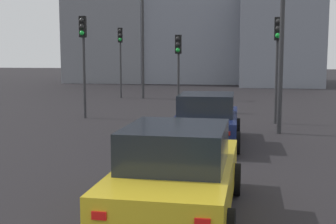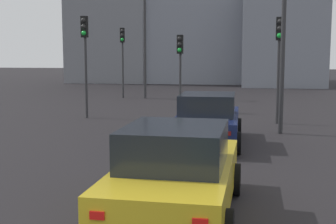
{
  "view_description": "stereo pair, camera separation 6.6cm",
  "coord_description": "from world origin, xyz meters",
  "px_view_note": "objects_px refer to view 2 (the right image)",
  "views": [
    {
      "loc": [
        -3.6,
        -2.34,
        2.82
      ],
      "look_at": [
        5.93,
        -0.93,
        1.58
      ],
      "focal_mm": 49.17,
      "sensor_mm": 36.0,
      "label": 1
    },
    {
      "loc": [
        -3.59,
        -2.4,
        2.82
      ],
      "look_at": [
        5.93,
        -0.93,
        1.58
      ],
      "focal_mm": 49.17,
      "sensor_mm": 36.0,
      "label": 2
    }
  ],
  "objects_px": {
    "car_yellow_left_second": "(177,173)",
    "traffic_light_near_left": "(85,46)",
    "traffic_light_far_right": "(122,48)",
    "street_lamp_far": "(145,31)",
    "traffic_light_near_right": "(279,48)",
    "car_navy_left_lead": "(208,120)",
    "traffic_light_far_left": "(180,56)"
  },
  "relations": [
    {
      "from": "traffic_light_far_left",
      "to": "street_lamp_far",
      "type": "relative_size",
      "value": 0.52
    },
    {
      "from": "traffic_light_near_left",
      "to": "traffic_light_near_right",
      "type": "xyz_separation_m",
      "value": [
        -0.4,
        -8.09,
        -0.11
      ]
    },
    {
      "from": "car_navy_left_lead",
      "to": "traffic_light_near_right",
      "type": "distance_m",
      "value": 5.66
    },
    {
      "from": "traffic_light_near_right",
      "to": "street_lamp_far",
      "type": "relative_size",
      "value": 0.6
    },
    {
      "from": "car_yellow_left_second",
      "to": "traffic_light_far_right",
      "type": "bearing_deg",
      "value": 18.96
    },
    {
      "from": "traffic_light_far_right",
      "to": "street_lamp_far",
      "type": "distance_m",
      "value": 1.76
    },
    {
      "from": "car_navy_left_lead",
      "to": "car_yellow_left_second",
      "type": "xyz_separation_m",
      "value": [
        -6.48,
        0.09,
        0.01
      ]
    },
    {
      "from": "car_yellow_left_second",
      "to": "traffic_light_far_left",
      "type": "relative_size",
      "value": 1.22
    },
    {
      "from": "traffic_light_near_left",
      "to": "traffic_light_near_right",
      "type": "relative_size",
      "value": 1.04
    },
    {
      "from": "traffic_light_far_left",
      "to": "traffic_light_far_right",
      "type": "height_order",
      "value": "traffic_light_far_right"
    },
    {
      "from": "car_navy_left_lead",
      "to": "traffic_light_far_left",
      "type": "xyz_separation_m",
      "value": [
        7.92,
        1.89,
        1.9
      ]
    },
    {
      "from": "street_lamp_far",
      "to": "traffic_light_near_right",
      "type": "bearing_deg",
      "value": -142.37
    },
    {
      "from": "traffic_light_near_right",
      "to": "traffic_light_far_left",
      "type": "xyz_separation_m",
      "value": [
        3.35,
        4.36,
        -0.37
      ]
    },
    {
      "from": "traffic_light_far_left",
      "to": "car_yellow_left_second",
      "type": "bearing_deg",
      "value": 14.05
    },
    {
      "from": "car_yellow_left_second",
      "to": "traffic_light_far_right",
      "type": "height_order",
      "value": "traffic_light_far_right"
    },
    {
      "from": "car_yellow_left_second",
      "to": "street_lamp_far",
      "type": "relative_size",
      "value": 0.63
    },
    {
      "from": "traffic_light_near_left",
      "to": "street_lamp_far",
      "type": "relative_size",
      "value": 0.62
    },
    {
      "from": "car_yellow_left_second",
      "to": "traffic_light_near_right",
      "type": "relative_size",
      "value": 1.06
    },
    {
      "from": "car_navy_left_lead",
      "to": "street_lamp_far",
      "type": "bearing_deg",
      "value": 19.38
    },
    {
      "from": "street_lamp_far",
      "to": "car_yellow_left_second",
      "type": "bearing_deg",
      "value": -166.91
    },
    {
      "from": "street_lamp_far",
      "to": "traffic_light_near_left",
      "type": "bearing_deg",
      "value": 175.35
    },
    {
      "from": "traffic_light_near_right",
      "to": "street_lamp_far",
      "type": "xyz_separation_m",
      "value": [
        9.53,
        7.34,
        1.15
      ]
    },
    {
      "from": "traffic_light_near_left",
      "to": "traffic_light_near_right",
      "type": "bearing_deg",
      "value": 88.14
    },
    {
      "from": "traffic_light_far_right",
      "to": "street_lamp_far",
      "type": "relative_size",
      "value": 0.62
    },
    {
      "from": "traffic_light_near_left",
      "to": "traffic_light_far_left",
      "type": "bearing_deg",
      "value": 129.34
    },
    {
      "from": "traffic_light_near_right",
      "to": "traffic_light_far_right",
      "type": "distance_m",
      "value": 12.89
    },
    {
      "from": "car_navy_left_lead",
      "to": "traffic_light_near_right",
      "type": "xyz_separation_m",
      "value": [
        4.57,
        -2.47,
        2.27
      ]
    },
    {
      "from": "car_yellow_left_second",
      "to": "traffic_light_near_left",
      "type": "bearing_deg",
      "value": 27.9
    },
    {
      "from": "car_navy_left_lead",
      "to": "traffic_light_far_right",
      "type": "height_order",
      "value": "traffic_light_far_right"
    },
    {
      "from": "car_yellow_left_second",
      "to": "traffic_light_near_left",
      "type": "relative_size",
      "value": 1.02
    },
    {
      "from": "traffic_light_near_right",
      "to": "traffic_light_far_left",
      "type": "bearing_deg",
      "value": -122.62
    },
    {
      "from": "car_navy_left_lead",
      "to": "traffic_light_near_left",
      "type": "bearing_deg",
      "value": 48.79
    }
  ]
}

